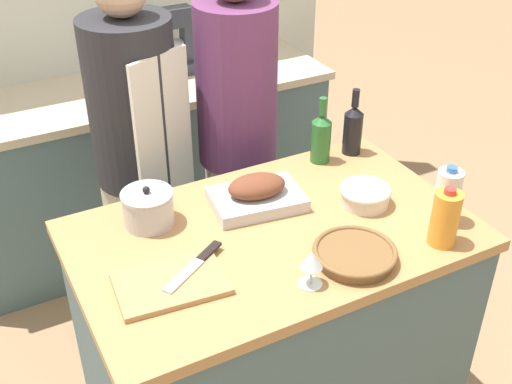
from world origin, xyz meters
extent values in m
cube|color=#4C666B|center=(0.00, 0.00, 0.45)|extent=(1.23, 0.76, 0.90)
cube|color=#B27F4C|center=(0.00, 0.00, 0.92)|extent=(1.27, 0.78, 0.04)
cube|color=#4C666B|center=(0.00, 1.41, 0.43)|extent=(1.91, 0.58, 0.85)
cube|color=beige|center=(0.00, 1.41, 0.87)|extent=(1.97, 0.60, 0.04)
cube|color=#BCBCC1|center=(0.02, 0.15, 0.96)|extent=(0.33, 0.25, 0.04)
ellipsoid|color=brown|center=(0.02, 0.15, 1.01)|extent=(0.21, 0.15, 0.07)
cylinder|color=brown|center=(0.14, -0.24, 0.95)|extent=(0.23, 0.23, 0.03)
torus|color=brown|center=(0.14, -0.24, 0.97)|extent=(0.25, 0.25, 0.02)
cube|color=#AD7F51|center=(-0.39, -0.10, 0.95)|extent=(0.33, 0.24, 0.02)
cylinder|color=#B7B7BC|center=(-0.33, 0.22, 0.99)|extent=(0.16, 0.16, 0.10)
cylinder|color=#B7B7BC|center=(-0.33, 0.22, 1.05)|extent=(0.17, 0.17, 0.01)
sphere|color=black|center=(-0.33, 0.22, 1.06)|extent=(0.02, 0.02, 0.02)
cylinder|color=beige|center=(0.35, -0.01, 0.96)|extent=(0.16, 0.16, 0.06)
torus|color=beige|center=(0.35, -0.01, 0.99)|extent=(0.17, 0.17, 0.03)
cylinder|color=orange|center=(0.43, -0.30, 1.03)|extent=(0.09, 0.09, 0.18)
cylinder|color=red|center=(0.43, -0.30, 1.13)|extent=(0.04, 0.04, 0.02)
cylinder|color=white|center=(0.51, -0.21, 1.03)|extent=(0.08, 0.08, 0.19)
cylinder|color=#3360B2|center=(0.51, -0.21, 1.13)|extent=(0.03, 0.03, 0.02)
cylinder|color=black|center=(0.52, 0.31, 1.02)|extent=(0.07, 0.07, 0.16)
cone|color=black|center=(0.52, 0.31, 1.11)|extent=(0.07, 0.07, 0.03)
cylinder|color=black|center=(0.52, 0.31, 1.16)|extent=(0.03, 0.03, 0.07)
cylinder|color=#28662D|center=(0.38, 0.31, 1.02)|extent=(0.07, 0.07, 0.16)
cone|color=#28662D|center=(0.38, 0.31, 1.11)|extent=(0.07, 0.07, 0.03)
cylinder|color=#28662D|center=(0.38, 0.31, 1.16)|extent=(0.03, 0.03, 0.07)
cylinder|color=silver|center=(-0.03, -0.28, 0.94)|extent=(0.07, 0.07, 0.00)
cylinder|color=silver|center=(-0.03, -0.28, 0.97)|extent=(0.01, 0.01, 0.06)
cone|color=silver|center=(-0.03, -0.28, 1.03)|extent=(0.06, 0.06, 0.06)
cube|color=#B7B7BC|center=(-0.35, -0.10, 0.96)|extent=(0.15, 0.11, 0.01)
cube|color=black|center=(-0.24, -0.03, 0.96)|extent=(0.10, 0.08, 0.01)
cube|color=#333842|center=(0.26, 1.48, 0.92)|extent=(0.18, 0.14, 0.06)
cylinder|color=#B7B7BC|center=(0.24, 1.48, 1.01)|extent=(0.13, 0.13, 0.11)
cube|color=#333842|center=(0.33, 1.48, 1.04)|extent=(0.05, 0.08, 0.18)
cube|color=#333842|center=(0.26, 1.48, 1.18)|extent=(0.17, 0.08, 0.09)
cylinder|color=#234C28|center=(0.42, 1.45, 0.96)|extent=(0.05, 0.05, 0.13)
cylinder|color=black|center=(0.42, 1.45, 1.03)|extent=(0.02, 0.02, 0.02)
cube|color=beige|center=(-0.19, 0.76, 0.39)|extent=(0.33, 0.28, 0.79)
cylinder|color=#28282D|center=(-0.19, 0.76, 1.12)|extent=(0.34, 0.34, 0.66)
cube|color=silver|center=(-0.13, 0.61, 0.93)|extent=(0.25, 0.12, 0.83)
cube|color=beige|center=(0.22, 0.70, 0.40)|extent=(0.30, 0.24, 0.80)
cylinder|color=#663360|center=(0.22, 0.70, 1.13)|extent=(0.33, 0.33, 0.66)
camera|label=1|loc=(-0.82, -1.44, 2.14)|focal=45.00mm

